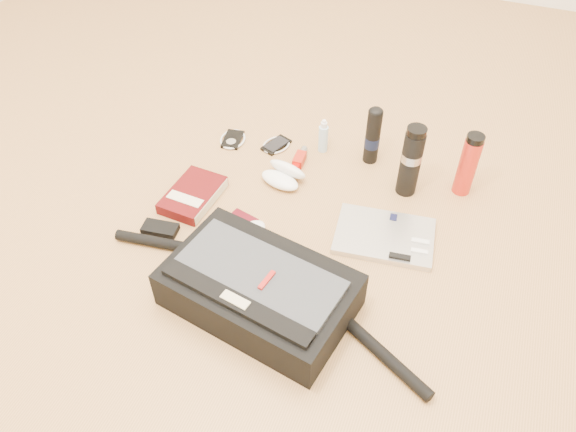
% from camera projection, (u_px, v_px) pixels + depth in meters
% --- Properties ---
extents(ground, '(4.00, 4.00, 0.00)m').
position_uv_depth(ground, '(287.00, 247.00, 1.70)').
color(ground, '#AD7D48').
rests_on(ground, ground).
extents(messenger_bag, '(1.01, 0.39, 0.14)m').
position_uv_depth(messenger_bag, '(258.00, 289.00, 1.51)').
color(messenger_bag, black).
rests_on(messenger_bag, ground).
extents(laptop, '(0.32, 0.24, 0.03)m').
position_uv_depth(laptop, '(385.00, 236.00, 1.72)').
color(laptop, silver).
rests_on(laptop, ground).
extents(book, '(0.16, 0.23, 0.04)m').
position_uv_depth(book, '(193.00, 195.00, 1.84)').
color(book, '#450809').
rests_on(book, ground).
extents(passport, '(0.12, 0.14, 0.01)m').
position_uv_depth(passport, '(236.00, 225.00, 1.77)').
color(passport, '#490710').
rests_on(passport, ground).
extents(mouse, '(0.11, 0.14, 0.04)m').
position_uv_depth(mouse, '(249.00, 233.00, 1.72)').
color(mouse, white).
rests_on(mouse, ground).
extents(sunglasses_case, '(0.17, 0.15, 0.08)m').
position_uv_depth(sunglasses_case, '(284.00, 175.00, 1.90)').
color(sunglasses_case, white).
rests_on(sunglasses_case, ground).
extents(ipod, '(0.11, 0.12, 0.01)m').
position_uv_depth(ipod, '(233.00, 139.00, 2.07)').
color(ipod, black).
rests_on(ipod, ground).
extents(phone, '(0.11, 0.12, 0.01)m').
position_uv_depth(phone, '(276.00, 145.00, 2.05)').
color(phone, black).
rests_on(phone, ground).
extents(inhaler, '(0.04, 0.12, 0.03)m').
position_uv_depth(inhaler, '(300.00, 159.00, 1.98)').
color(inhaler, '#A01E10').
rests_on(inhaler, ground).
extents(spray_bottle, '(0.04, 0.04, 0.13)m').
position_uv_depth(spray_bottle, '(323.00, 137.00, 2.00)').
color(spray_bottle, '#A8CDE7').
rests_on(spray_bottle, ground).
extents(aerosol_can, '(0.07, 0.07, 0.22)m').
position_uv_depth(aerosol_can, '(373.00, 135.00, 1.92)').
color(aerosol_can, black).
rests_on(aerosol_can, ground).
extents(thermos_black, '(0.08, 0.08, 0.26)m').
position_uv_depth(thermos_black, '(411.00, 161.00, 1.79)').
color(thermos_black, black).
rests_on(thermos_black, ground).
extents(thermos_red, '(0.07, 0.07, 0.23)m').
position_uv_depth(thermos_red, '(468.00, 165.00, 1.80)').
color(thermos_red, red).
rests_on(thermos_red, ground).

